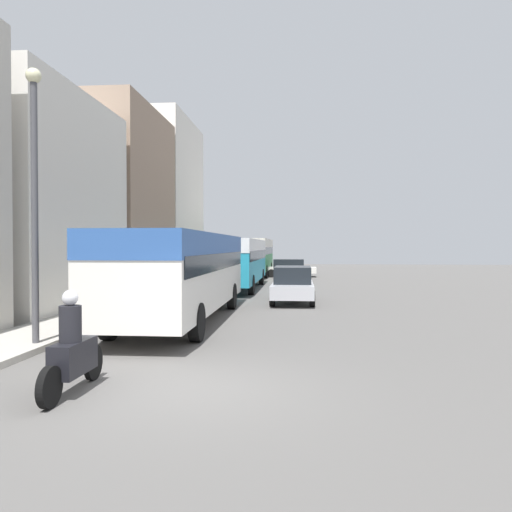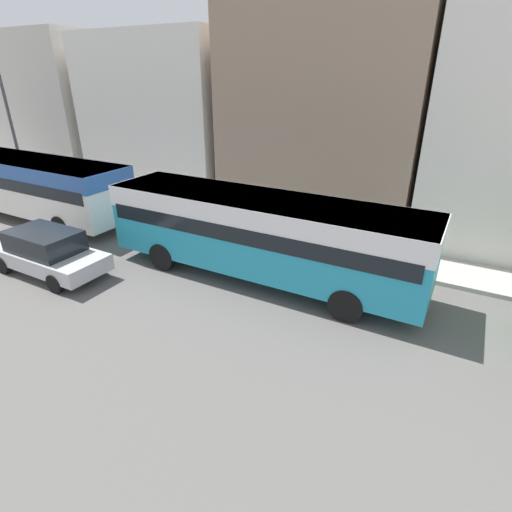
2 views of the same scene
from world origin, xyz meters
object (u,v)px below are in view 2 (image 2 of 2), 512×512
object	(u,v)px
car_far_curb	(47,252)
bus_lead	(30,180)
bus_following	(261,227)
pedestrian_near_curb	(331,228)

from	to	relation	value
car_far_curb	bus_lead	bearing A→B (deg)	-121.43
bus_lead	bus_following	world-z (taller)	bus_lead
bus_following	car_far_curb	world-z (taller)	bus_following
pedestrian_near_curb	bus_lead	bearing A→B (deg)	-77.20
bus_following	pedestrian_near_curb	size ratio (longest dim) A/B	6.90
bus_following	car_far_curb	bearing A→B (deg)	-63.74
bus_following	pedestrian_near_curb	xyz separation A→B (m)	(-3.32, 1.31, -0.91)
bus_following	car_far_curb	xyz separation A→B (m)	(3.28, -6.64, -1.05)
bus_lead	bus_following	xyz separation A→B (m)	(0.22, 12.36, -0.01)
bus_lead	bus_following	size ratio (longest dim) A/B	1.00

